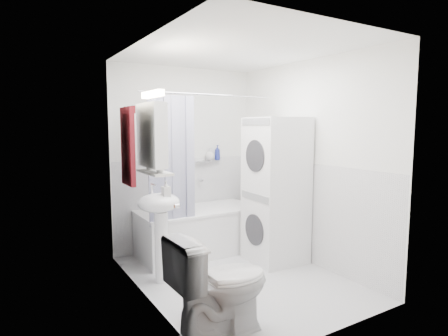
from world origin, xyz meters
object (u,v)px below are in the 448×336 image
sink (160,217)px  washer_dryer (276,190)px  toilet (221,285)px  bathtub (198,229)px

sink → washer_dryer: bearing=-4.8°
washer_dryer → toilet: size_ratio=2.12×
sink → toilet: 1.22m
bathtub → toilet: bearing=-112.1°
sink → bathtub: bearing=38.2°
bathtub → toilet: size_ratio=1.86×
washer_dryer → sink: bearing=177.7°
bathtub → sink: 1.03m
bathtub → toilet: (-0.72, -1.77, 0.08)m
sink → toilet: size_ratio=1.27×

